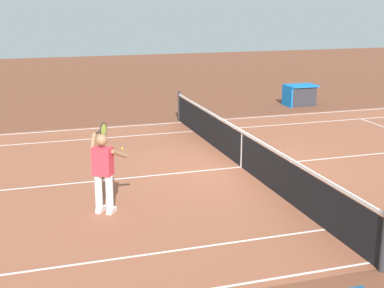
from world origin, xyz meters
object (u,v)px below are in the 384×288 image
(tennis_player_near, at_px, (103,169))
(tennis_net, at_px, (242,149))
(equipment_cart_tarped, at_px, (300,95))
(tennis_ball, at_px, (122,149))

(tennis_player_near, bearing_deg, tennis_net, -152.32)
(tennis_player_near, height_order, equipment_cart_tarped, tennis_player_near)
(tennis_net, distance_m, equipment_cart_tarped, 9.00)
(tennis_net, relative_size, tennis_player_near, 6.89)
(tennis_ball, relative_size, equipment_cart_tarped, 0.05)
(equipment_cart_tarped, bearing_deg, tennis_player_near, 44.27)
(tennis_player_near, xyz_separation_m, equipment_cart_tarped, (-9.36, -9.12, -0.49))
(tennis_player_near, height_order, tennis_ball, tennis_player_near)
(tennis_net, distance_m, tennis_player_near, 4.35)
(tennis_net, xyz_separation_m, tennis_player_near, (3.83, 2.01, 0.44))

